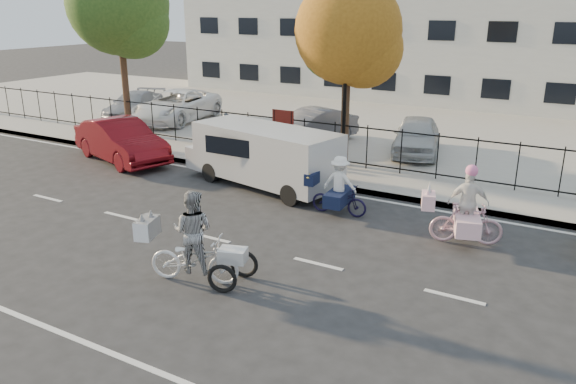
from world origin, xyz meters
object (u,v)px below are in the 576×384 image
Objects in this scene: lot_car_a at (134,105)px; lot_car_c at (311,126)px; unicorn_bike at (466,215)px; zebra_trike at (194,247)px; lamppost at (345,81)px; bull_bike at (339,191)px; red_sedan at (121,141)px; lot_car_b at (176,106)px; pedestrian at (226,134)px; lot_car_d at (416,136)px; white_van at (263,154)px.

lot_car_a is 9.97m from lot_car_c.
zebra_trike is at bearing 120.05° from unicorn_bike.
bull_bike is (1.55, -3.71, -2.46)m from lamppost.
unicorn_bike reaches higher than red_sedan.
bull_bike reaches higher than lot_car_b.
lot_car_b is at bearing 41.36° from red_sedan.
zebra_trike reaches higher than pedestrian.
lamppost is 4.99m from pedestrian.
lot_car_c is at bearing 29.57° from bull_bike.
unicorn_bike is at bearing -34.34° from lot_car_b.
pedestrian is at bearing -41.64° from lot_car_a.
red_sedan is at bearing -112.27° from lot_car_c.
lamppost is 2.44× the size of bull_bike.
unicorn_bike is at bearing -39.64° from lot_car_a.
red_sedan is (-9.21, 1.10, 0.11)m from bull_bike.
lamppost is 9.10m from zebra_trike.
red_sedan is (-12.67, 1.41, 0.04)m from unicorn_bike.
red_sedan is 1.07× the size of lot_car_a.
zebra_trike reaches higher than lot_car_d.
lot_car_c is (-4.23, 6.51, 0.17)m from bull_bike.
lot_car_d is (1.53, 3.24, -2.28)m from lamppost.
unicorn_bike is at bearing -60.25° from zebra_trike.
unicorn_bike is at bearing 134.98° from pedestrian.
bull_bike is at bearing -43.32° from lot_car_a.
lamppost is 11.14m from lot_car_b.
white_van is 6.62m from lot_car_d.
lot_car_b is 7.68m from lot_car_c.
lot_car_a is at bearing -48.79° from pedestrian.
red_sedan is at bearing 35.87° from zebra_trike.
lamppost is 1.87× the size of zebra_trike.
zebra_trike is 12.03m from lot_car_c.
lamppost reaches higher than unicorn_bike.
red_sedan is at bearing -161.13° from lamppost.
lamppost is 2.17× the size of unicorn_bike.
pedestrian is (-4.46, -0.51, -2.17)m from lamppost.
red_sedan reaches higher than lot_car_d.
unicorn_bike reaches higher than lot_car_b.
lot_car_a is (-12.64, 3.16, -2.34)m from lamppost.
zebra_trike is 0.44× the size of lot_car_b.
pedestrian is at bearing 155.92° from white_van.
lot_car_a is at bearing 50.57° from unicorn_bike.
unicorn_bike is 19.06m from lot_car_a.
zebra_trike is 17.85m from lot_car_a.
unicorn_bike is 1.13× the size of bull_bike.
lamppost is at bearing 71.32° from white_van.
zebra_trike reaches higher than white_van.
lamppost is at bearing 33.94° from unicorn_bike.
lot_car_b reaches higher than lot_car_c.
white_van is 10.74m from lot_car_b.
white_van is 12.52m from lot_car_a.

